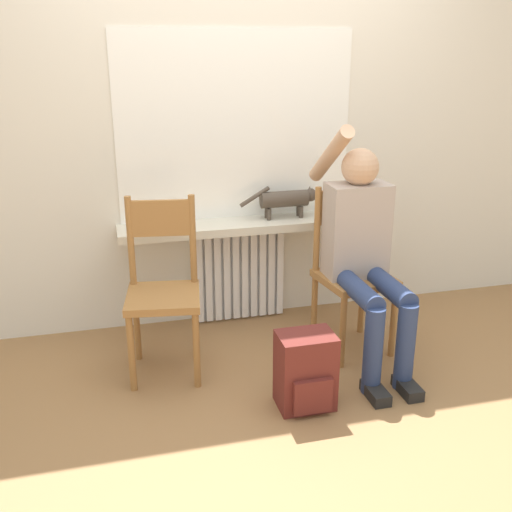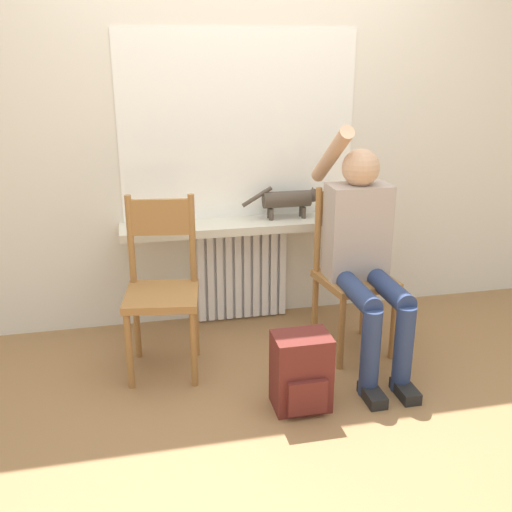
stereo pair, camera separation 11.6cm
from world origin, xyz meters
name	(u,v)px [view 1 (the left image)]	position (x,y,z in m)	size (l,w,h in m)	color
ground_plane	(292,415)	(0.00, 0.00, 0.00)	(12.00, 12.00, 0.00)	olive
wall_with_window	(234,107)	(0.00, 1.23, 1.35)	(7.00, 0.06, 2.70)	silver
radiator	(239,272)	(0.00, 1.15, 0.32)	(0.59, 0.08, 0.63)	white
windowsill	(242,226)	(0.00, 1.06, 0.66)	(1.50, 0.27, 0.05)	beige
window_glass	(236,127)	(0.00, 1.20, 1.24)	(1.44, 0.01, 1.11)	white
chair_left	(163,287)	(-0.54, 0.60, 0.49)	(0.43, 0.43, 0.96)	#9E6B38
chair_right	(351,269)	(0.54, 0.61, 0.49)	(0.43, 0.43, 0.96)	#9E6B38
person	(364,247)	(0.55, 0.47, 0.67)	(0.36, 1.03, 1.32)	navy
cat	(287,199)	(0.30, 1.09, 0.80)	(0.50, 0.10, 0.21)	#4C4238
backpack	(306,371)	(0.09, 0.06, 0.19)	(0.28, 0.23, 0.39)	maroon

